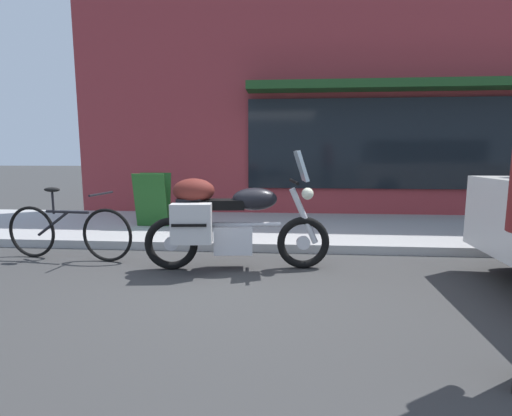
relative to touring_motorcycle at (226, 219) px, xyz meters
The scene contains 4 objects.
ground_plane 0.71m from the touring_motorcycle, 50.31° to the right, with size 80.00×80.00×0.00m, color #363636.
touring_motorcycle is the anchor object (origin of this frame).
parked_bicycle 2.12m from the touring_motorcycle, behind, with size 1.76×0.48×0.93m.
sandwich_board_sign 2.56m from the touring_motorcycle, 128.46° to the left, with size 0.55×0.41×0.90m.
Camera 1 is at (0.45, -3.94, 1.34)m, focal length 26.41 mm.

